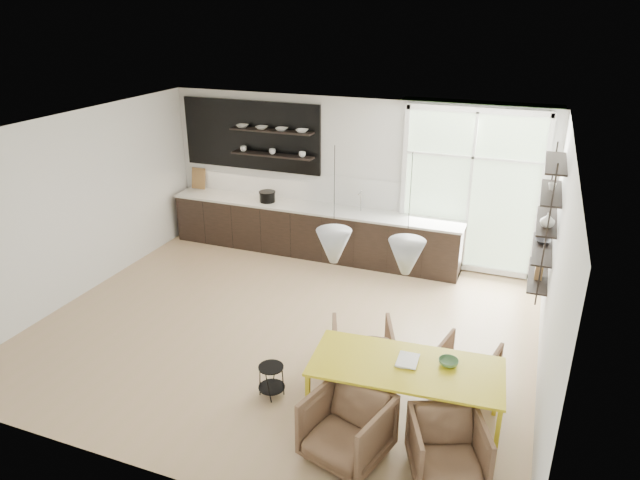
{
  "coord_description": "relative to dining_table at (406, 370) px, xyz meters",
  "views": [
    {
      "loc": [
        3.08,
        -6.53,
        4.38
      ],
      "look_at": [
        0.35,
        0.6,
        1.22
      ],
      "focal_mm": 32.0,
      "sensor_mm": 36.0,
      "label": 1
    }
  ],
  "objects": [
    {
      "name": "table_book",
      "position": [
        -0.12,
        0.07,
        0.07
      ],
      "size": [
        0.24,
        0.32,
        0.03
      ],
      "primitive_type": "imported",
      "rotation": [
        0.0,
        0.0,
        0.04
      ],
      "color": "white",
      "rests_on": "dining_table"
    },
    {
      "name": "armchair_front_left",
      "position": [
        -0.43,
        -0.72,
        -0.34
      ],
      "size": [
        0.96,
        0.97,
        0.72
      ],
      "primitive_type": "imported",
      "rotation": [
        0.0,
        0.0,
        -0.28
      ],
      "color": "brown",
      "rests_on": "ground"
    },
    {
      "name": "kitchen_run",
      "position": [
        -2.79,
        4.04,
        -0.11
      ],
      "size": [
        5.54,
        0.69,
        2.75
      ],
      "color": "black",
      "rests_on": "ground"
    },
    {
      "name": "dining_table",
      "position": [
        0.0,
        0.0,
        0.0
      ],
      "size": [
        2.14,
        1.09,
        0.76
      ],
      "rotation": [
        0.0,
        0.0,
        0.08
      ],
      "color": "gold",
      "rests_on": "ground"
    },
    {
      "name": "room",
      "position": [
        -1.52,
        2.45,
        0.76
      ],
      "size": [
        7.02,
        6.01,
        2.91
      ],
      "color": "tan",
      "rests_on": "ground"
    },
    {
      "name": "armchair_back_left",
      "position": [
        -0.72,
        0.73,
        -0.36
      ],
      "size": [
        0.97,
        0.98,
        0.7
      ],
      "primitive_type": "imported",
      "rotation": [
        0.0,
        0.0,
        3.5
      ],
      "color": "brown",
      "rests_on": "ground"
    },
    {
      "name": "armchair_front_right",
      "position": [
        0.58,
        -0.62,
        -0.37
      ],
      "size": [
        0.93,
        0.94,
        0.66
      ],
      "primitive_type": "imported",
      "rotation": [
        0.0,
        0.0,
        0.39
      ],
      "color": "brown",
      "rests_on": "ground"
    },
    {
      "name": "right_shelving",
      "position": [
        1.26,
        2.53,
        0.95
      ],
      "size": [
        0.26,
        1.22,
        1.9
      ],
      "color": "black",
      "rests_on": "ground"
    },
    {
      "name": "armchair_back_right",
      "position": [
        0.57,
        0.88,
        -0.4
      ],
      "size": [
        0.78,
        0.8,
        0.61
      ],
      "primitive_type": "imported",
      "rotation": [
        0.0,
        0.0,
        2.93
      ],
      "color": "brown",
      "rests_on": "ground"
    },
    {
      "name": "wire_stool",
      "position": [
        -1.59,
        -0.1,
        -0.44
      ],
      "size": [
        0.32,
        0.32,
        0.41
      ],
      "rotation": [
        0.0,
        0.0,
        0.2
      ],
      "color": "black",
      "rests_on": "ground"
    },
    {
      "name": "table_bowl",
      "position": [
        0.42,
        0.18,
        0.09
      ],
      "size": [
        0.27,
        0.27,
        0.07
      ],
      "primitive_type": "imported",
      "rotation": [
        0.0,
        0.0,
        0.29
      ],
      "color": "#4F7C4F",
      "rests_on": "dining_table"
    }
  ]
}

